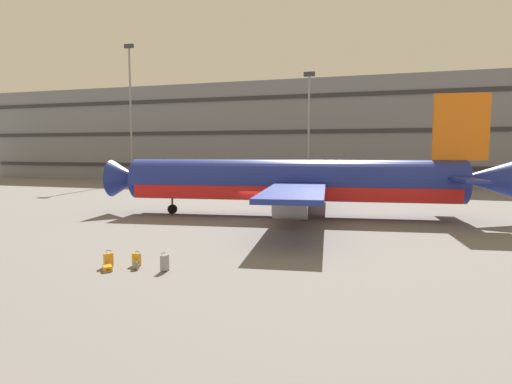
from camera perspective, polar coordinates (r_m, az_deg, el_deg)
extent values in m
plane|color=slate|center=(39.64, -0.03, -3.42)|extent=(600.00, 600.00, 0.00)
cube|color=slate|center=(89.28, 9.78, 7.65)|extent=(150.35, 20.54, 19.11)
cube|color=#2D2D33|center=(79.00, 8.73, 3.32)|extent=(148.84, 0.24, 0.70)
cube|color=#2D2D33|center=(79.01, 8.80, 7.94)|extent=(148.84, 0.24, 0.70)
cube|color=#2D2D33|center=(79.54, 8.87, 12.53)|extent=(148.84, 0.24, 0.70)
cylinder|color=navy|center=(39.99, 4.62, 1.55)|extent=(30.64, 7.80, 3.82)
cube|color=red|center=(40.08, 4.61, 0.05)|extent=(29.42, 7.57, 1.22)
cone|color=navy|center=(44.43, -16.76, 1.73)|extent=(3.51, 4.00, 3.62)
cone|color=navy|center=(41.93, 27.77, 1.50)|extent=(4.94, 3.63, 3.05)
cube|color=orange|center=(41.34, 25.48, 7.78)|extent=(4.59, 0.96, 5.72)
cube|color=navy|center=(37.77, 26.12, 1.49)|extent=(2.54, 5.91, 0.20)
cube|color=navy|center=(44.75, 23.49, 2.14)|extent=(2.54, 5.91, 0.20)
cube|color=navy|center=(31.70, 5.13, -0.03)|extent=(6.05, 13.24, 0.36)
cube|color=navy|center=(48.20, 6.65, 1.87)|extent=(6.05, 13.24, 0.36)
cylinder|color=#9E9EA3|center=(34.17, 4.57, -1.89)|extent=(2.98, 2.44, 2.10)
cylinder|color=#9E9EA3|center=(46.05, 5.87, 0.02)|extent=(2.98, 2.44, 2.10)
cylinder|color=black|center=(42.86, -11.00, -2.24)|extent=(0.94, 0.47, 0.90)
cylinder|color=slate|center=(42.76, -11.02, -1.24)|extent=(0.20, 0.20, 1.49)
cylinder|color=black|center=(38.62, 6.18, -3.02)|extent=(0.94, 0.47, 0.90)
cylinder|color=slate|center=(38.51, 6.19, -1.92)|extent=(0.20, 0.20, 1.49)
cylinder|color=black|center=(41.82, 6.44, -2.36)|extent=(0.94, 0.47, 0.90)
cylinder|color=slate|center=(41.73, 6.45, -1.34)|extent=(0.20, 0.20, 1.49)
cylinder|color=gray|center=(84.69, -16.22, 9.57)|extent=(0.36, 0.36, 24.84)
cube|color=#333338|center=(86.57, -16.46, 18.03)|extent=(1.80, 0.50, 0.70)
cylinder|color=gray|center=(71.89, 6.98, 7.81)|extent=(0.36, 0.36, 18.12)
cube|color=#333338|center=(72.88, 7.07, 15.22)|extent=(1.80, 0.50, 0.70)
cube|color=orange|center=(24.27, -15.52, -8.55)|extent=(0.49, 0.33, 0.62)
cylinder|color=#333338|center=(24.15, -15.21, -7.74)|extent=(0.02, 0.02, 0.10)
cylinder|color=#333338|center=(24.32, -15.63, -7.65)|extent=(0.02, 0.02, 0.10)
cube|color=black|center=(24.22, -15.42, -7.58)|extent=(0.25, 0.08, 0.02)
cylinder|color=black|center=(24.17, -15.36, -9.43)|extent=(0.03, 0.05, 0.05)
cylinder|color=black|center=(24.41, -15.96, -9.29)|extent=(0.03, 0.05, 0.05)
cylinder|color=black|center=(24.29, -15.04, -9.34)|extent=(0.03, 0.05, 0.05)
cylinder|color=black|center=(24.54, -15.64, -9.20)|extent=(0.03, 0.05, 0.05)
cube|color=orange|center=(24.48, -18.95, -8.45)|extent=(0.48, 0.53, 0.68)
cylinder|color=#333338|center=(24.27, -19.21, -7.55)|extent=(0.02, 0.02, 0.16)
cylinder|color=#333338|center=(24.35, -18.63, -7.49)|extent=(0.02, 0.02, 0.16)
cube|color=black|center=(24.29, -18.93, -7.33)|extent=(0.17, 0.22, 0.02)
cylinder|color=black|center=(24.60, -19.41, -9.28)|extent=(0.05, 0.05, 0.05)
cylinder|color=black|center=(24.72, -18.59, -9.18)|extent=(0.05, 0.05, 0.05)
cylinder|color=black|center=(24.41, -19.26, -9.39)|extent=(0.05, 0.05, 0.05)
cylinder|color=black|center=(24.53, -18.43, -9.29)|extent=(0.05, 0.05, 0.05)
cube|color=gray|center=(22.86, -11.99, -9.13)|extent=(0.32, 0.46, 0.79)
cylinder|color=#333338|center=(22.88, -11.97, -7.96)|extent=(0.02, 0.02, 0.11)
cylinder|color=#333338|center=(22.71, -12.35, -8.07)|extent=(0.02, 0.02, 0.11)
cube|color=black|center=(22.78, -12.16, -7.88)|extent=(0.07, 0.23, 0.02)
cylinder|color=black|center=(23.03, -11.51, -10.08)|extent=(0.05, 0.03, 0.05)
cylinder|color=black|center=(22.78, -12.06, -10.27)|extent=(0.05, 0.03, 0.05)
cylinder|color=black|center=(23.15, -11.89, -10.01)|extent=(0.05, 0.03, 0.05)
cylinder|color=black|center=(22.91, -12.44, -10.19)|extent=(0.05, 0.03, 0.05)
cube|color=orange|center=(23.78, -19.07, -9.50)|extent=(0.76, 0.76, 0.27)
cube|color=black|center=(23.45, -18.96, -9.71)|extent=(0.18, 0.17, 0.02)
ellipsoid|color=gray|center=(23.54, -15.61, -9.34)|extent=(0.38, 0.24, 0.44)
ellipsoid|color=gray|center=(23.47, -15.75, -9.56)|extent=(0.26, 0.11, 0.20)
torus|color=black|center=(23.51, -15.58, -8.78)|extent=(0.08, 0.01, 0.08)
cube|color=black|center=(23.57, -15.26, -9.31)|extent=(0.04, 0.02, 0.37)
cube|color=black|center=(23.68, -15.68, -9.25)|extent=(0.04, 0.02, 0.37)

